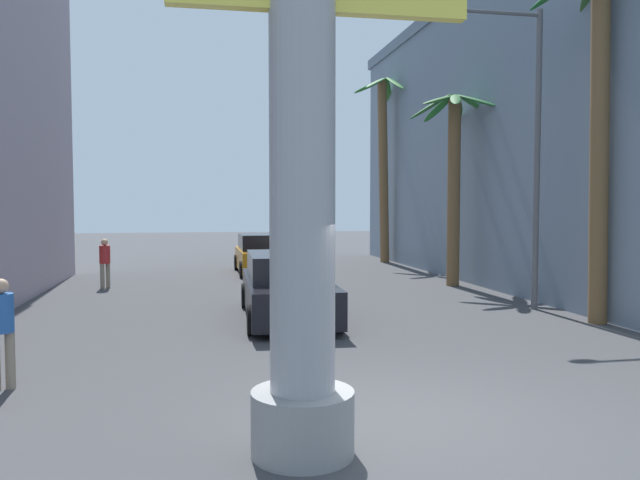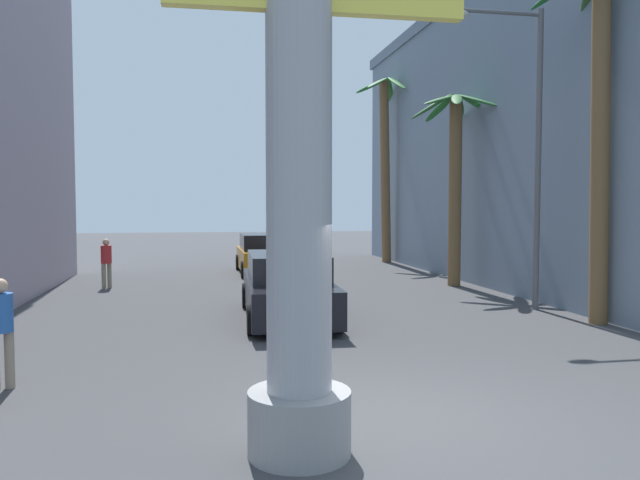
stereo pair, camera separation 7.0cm
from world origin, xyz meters
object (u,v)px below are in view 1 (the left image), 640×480
Objects in this scene: palm_tree_near_right at (600,113)px; pedestrian_curb_left at (2,325)px; street_lamp at (524,130)px; car_far at (262,255)px; pedestrian_far_left at (105,260)px; palm_tree_far_right at (384,156)px; palm_tree_mid_right at (454,166)px; car_lead at (287,288)px.

palm_tree_near_right is 5.00× the size of pedestrian_curb_left.
street_lamp is 4.68× the size of pedestrian_curb_left.
pedestrian_far_left reaches higher than car_far.
palm_tree_far_right reaches higher than pedestrian_curb_left.
pedestrian_curb_left reaches higher than pedestrian_far_left.
pedestrian_curb_left is (-11.47, -18.60, -4.04)m from palm_tree_far_right.
pedestrian_curb_left is at bearing -138.65° from palm_tree_mid_right.
street_lamp is 1.19× the size of palm_tree_mid_right.
pedestrian_far_left reaches higher than car_lead.
street_lamp is 7.26m from car_lead.
palm_tree_mid_right is at bearing -40.29° from car_far.
palm_tree_far_right is 5.39× the size of pedestrian_far_left.
palm_tree_near_right is at bearing -35.29° from pedestrian_far_left.
palm_tree_far_right is at bearing 31.05° from car_far.
palm_tree_far_right is at bearing 91.04° from palm_tree_near_right.
palm_tree_far_right reaches higher than car_far.
palm_tree_far_right reaches higher than pedestrian_far_left.
car_far is at bearing 120.06° from street_lamp.
palm_tree_near_right is at bearing -85.60° from palm_tree_mid_right.
palm_tree_near_right reaches higher than pedestrian_curb_left.
car_far is (-5.72, 9.89, -3.88)m from street_lamp.
palm_tree_mid_right is 3.93× the size of pedestrian_curb_left.
palm_tree_mid_right is (-0.53, 6.90, -0.77)m from palm_tree_near_right.
car_lead is 6.93m from pedestrian_curb_left.
car_lead and car_far have the same top height.
pedestrian_far_left is at bearing 144.71° from palm_tree_near_right.
street_lamp is at bearing 109.56° from palm_tree_near_right.
palm_tree_far_right is 1.06× the size of palm_tree_near_right.
pedestrian_curb_left is (-4.89, -4.90, 0.22)m from car_lead.
street_lamp is at bearing -29.77° from pedestrian_far_left.
pedestrian_curb_left is at bearing -121.66° from palm_tree_far_right.
palm_tree_near_right is (0.28, -15.63, -0.21)m from palm_tree_far_right.
car_lead is 8.22m from pedestrian_far_left.
car_far is 6.48m from pedestrian_far_left.
palm_tree_far_right is (6.58, 13.70, 4.26)m from car_lead.
street_lamp is 1.76× the size of car_far.
palm_tree_mid_right reaches higher than pedestrian_curb_left.
car_far is 8.36m from palm_tree_far_right.
street_lamp is 1.48× the size of car_lead.
street_lamp reaches higher than pedestrian_far_left.
street_lamp is 4.75× the size of pedestrian_far_left.
car_lead is 8.19m from palm_tree_near_right.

